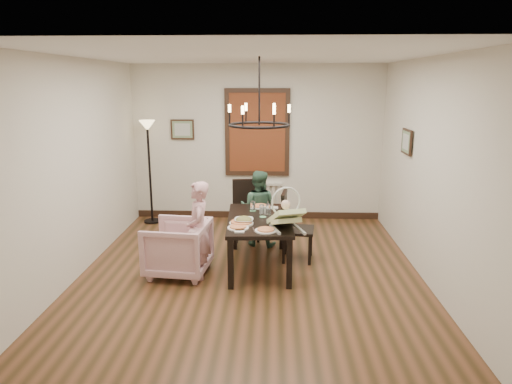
# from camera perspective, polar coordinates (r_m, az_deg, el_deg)

# --- Properties ---
(room_shell) EXTENTS (4.51, 5.00, 2.81)m
(room_shell) POSITION_cam_1_polar(r_m,az_deg,el_deg) (6.19, -0.55, 3.47)
(room_shell) COLOR brown
(room_shell) RESTS_ON ground
(dining_table) EXTENTS (0.91, 1.53, 0.70)m
(dining_table) POSITION_cam_1_polar(r_m,az_deg,el_deg) (6.19, 0.39, -4.03)
(dining_table) COLOR black
(dining_table) RESTS_ON room_shell
(chair_far) EXTENTS (0.48, 0.48, 0.96)m
(chair_far) POSITION_cam_1_polar(r_m,az_deg,el_deg) (7.31, -1.20, -2.32)
(chair_far) COLOR black
(chair_far) RESTS_ON room_shell
(chair_right) EXTENTS (0.49, 0.49, 1.01)m
(chair_right) POSITION_cam_1_polar(r_m,az_deg,el_deg) (6.49, 5.27, -4.25)
(chair_right) COLOR black
(chair_right) RESTS_ON room_shell
(armchair) EXTENTS (0.88, 0.86, 0.72)m
(armchair) POSITION_cam_1_polar(r_m,az_deg,el_deg) (6.14, -9.77, -6.89)
(armchair) COLOR beige
(armchair) RESTS_ON room_shell
(elderly_woman) EXTENTS (0.31, 0.42, 1.06)m
(elderly_woman) POSITION_cam_1_polar(r_m,az_deg,el_deg) (5.94, -7.18, -5.78)
(elderly_woman) COLOR #C98E93
(elderly_woman) RESTS_ON room_shell
(seated_man) EXTENTS (0.54, 0.46, 0.98)m
(seated_man) POSITION_cam_1_polar(r_m,az_deg,el_deg) (7.06, 0.26, -2.83)
(seated_man) COLOR #345843
(seated_man) RESTS_ON room_shell
(baby_bouncer) EXTENTS (0.55, 0.65, 0.37)m
(baby_bouncer) POSITION_cam_1_polar(r_m,az_deg,el_deg) (5.68, 3.75, -2.86)
(baby_bouncer) COLOR beige
(baby_bouncer) RESTS_ON dining_table
(salad_bowl) EXTENTS (0.30, 0.30, 0.07)m
(salad_bowl) POSITION_cam_1_polar(r_m,az_deg,el_deg) (5.94, -1.53, -3.57)
(salad_bowl) COLOR white
(salad_bowl) RESTS_ON dining_table
(pizza_platter) EXTENTS (0.31, 0.31, 0.04)m
(pizza_platter) POSITION_cam_1_polar(r_m,az_deg,el_deg) (5.91, -1.84, -3.85)
(pizza_platter) COLOR tan
(pizza_platter) RESTS_ON dining_table
(drinking_glass) EXTENTS (0.06, 0.06, 0.13)m
(drinking_glass) POSITION_cam_1_polar(r_m,az_deg,el_deg) (6.33, 0.73, -2.23)
(drinking_glass) COLOR silver
(drinking_glass) RESTS_ON dining_table
(window_blinds) EXTENTS (1.00, 0.03, 1.40)m
(window_blinds) POSITION_cam_1_polar(r_m,az_deg,el_deg) (8.23, 0.15, 7.43)
(window_blinds) COLOR maroon
(window_blinds) RESTS_ON room_shell
(radiator) EXTENTS (0.92, 0.12, 0.62)m
(radiator) POSITION_cam_1_polar(r_m,az_deg,el_deg) (8.48, 0.15, -0.98)
(radiator) COLOR silver
(radiator) RESTS_ON room_shell
(picture_back) EXTENTS (0.42, 0.03, 0.36)m
(picture_back) POSITION_cam_1_polar(r_m,az_deg,el_deg) (8.39, -9.18, 7.72)
(picture_back) COLOR black
(picture_back) RESTS_ON room_shell
(picture_right) EXTENTS (0.03, 0.42, 0.36)m
(picture_right) POSITION_cam_1_polar(r_m,az_deg,el_deg) (6.94, 18.32, 5.99)
(picture_right) COLOR black
(picture_right) RESTS_ON room_shell
(floor_lamp) EXTENTS (0.30, 0.30, 1.80)m
(floor_lamp) POSITION_cam_1_polar(r_m,az_deg,el_deg) (8.32, -13.13, 2.26)
(floor_lamp) COLOR black
(floor_lamp) RESTS_ON room_shell
(chandelier) EXTENTS (0.80, 0.80, 0.04)m
(chandelier) POSITION_cam_1_polar(r_m,az_deg,el_deg) (5.92, 0.41, 8.38)
(chandelier) COLOR black
(chandelier) RESTS_ON room_shell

